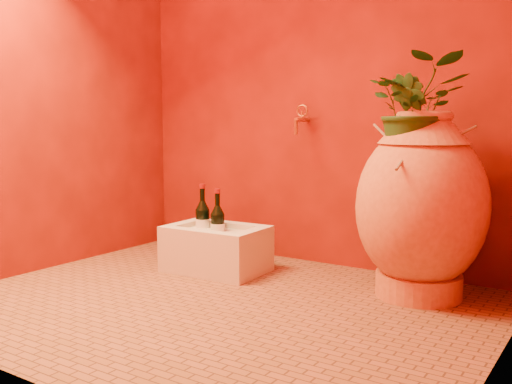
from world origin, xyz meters
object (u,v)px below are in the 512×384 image
Objects in this scene: wine_bottle_c at (203,222)px; wine_bottle_a at (218,226)px; stone_basin at (216,250)px; amphora at (421,206)px; wine_bottle_b at (218,226)px; wall_tap at (301,118)px.

wine_bottle_a is at bearing -17.59° from wine_bottle_c.
wine_bottle_c is (-0.14, 0.06, 0.14)m from stone_basin.
wine_bottle_c reaches higher than stone_basin.
wine_bottle_c is at bearing -174.98° from amphora.
wine_bottle_a is 1.16× the size of wine_bottle_b.
amphora is 2.59× the size of wine_bottle_c.
wall_tap is at bearing 44.47° from wine_bottle_b.
wine_bottle_a is (-1.13, -0.16, -0.19)m from amphora.
wine_bottle_b is at bearing 126.15° from wine_bottle_a.
wine_bottle_c is at bearing -141.00° from wall_tap.
wine_bottle_b is at bearing 11.02° from wine_bottle_c.
wine_bottle_b is (-1.18, -0.09, -0.21)m from amphora.
amphora reaches higher than wine_bottle_c.
amphora is 0.96m from wall_tap.
wall_tap is (0.46, 0.37, 0.62)m from wine_bottle_c.
stone_basin is at bearing -60.03° from wine_bottle_b.
stone_basin is 1.97× the size of wine_bottle_b.
wine_bottle_c is at bearing 158.58° from stone_basin.
wine_bottle_b is 1.64× the size of wall_tap.
amphora is 1.30m from wine_bottle_c.
amphora reaches higher than stone_basin.
wine_bottle_c is at bearing -168.98° from wine_bottle_b.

